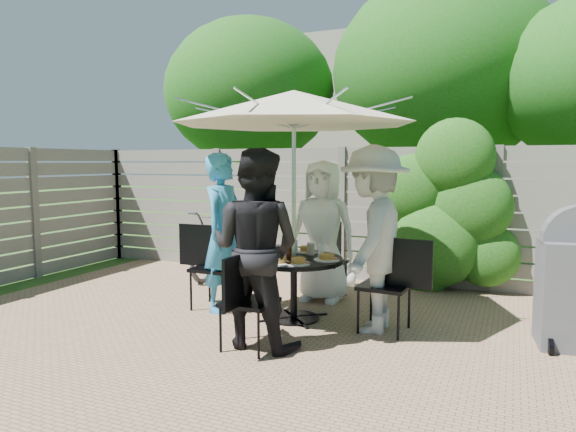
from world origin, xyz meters
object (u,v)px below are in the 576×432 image
at_px(patio_table, 294,277).
at_px(chair_left, 214,284).
at_px(person_back, 322,231).
at_px(coffee_cup, 311,249).
at_px(glass_left, 267,251).
at_px(glass_right, 321,251).
at_px(chair_right, 386,305).
at_px(plate_back, 307,250).
at_px(person_right, 373,240).
at_px(person_left, 224,233).
at_px(plate_extra, 298,262).
at_px(plate_front, 279,261).
at_px(syrup_jug, 290,249).
at_px(plate_right, 327,258).
at_px(umbrella, 294,108).
at_px(chair_back, 326,276).
at_px(plate_left, 263,253).
at_px(bicycle, 226,242).
at_px(person_front, 256,249).
at_px(glass_back, 295,246).
at_px(chair_front, 249,321).

relative_size(patio_table, chair_left, 1.08).
relative_size(person_back, coffee_cup, 13.88).
distance_m(glass_left, glass_right, 0.56).
bearing_deg(chair_right, glass_left, 7.88).
relative_size(plate_back, glass_right, 1.86).
bearing_deg(person_right, person_left, -90.00).
xyz_separation_m(chair_right, plate_extra, (-0.79, -0.29, 0.41)).
bearing_deg(plate_front, syrup_jug, 97.66).
xyz_separation_m(chair_left, plate_right, (1.33, -0.01, 0.40)).
bearing_deg(umbrella, chair_back, 89.24).
height_order(chair_back, plate_front, chair_back).
xyz_separation_m(plate_left, plate_front, (0.36, -0.36, 0.00)).
relative_size(plate_back, glass_left, 1.86).
bearing_deg(bicycle, chair_right, -32.39).
distance_m(person_back, chair_left, 1.39).
height_order(patio_table, plate_extra, plate_extra).
height_order(patio_table, chair_left, chair_left).
height_order(plate_back, coffee_cup, coffee_cup).
xyz_separation_m(patio_table, glass_left, (-0.26, -0.10, 0.27)).
relative_size(plate_back, plate_front, 1.00).
bearing_deg(coffee_cup, person_front, -96.11).
bearing_deg(person_left, person_front, -135.00).
bearing_deg(chair_right, person_right, 2.67).
xyz_separation_m(person_right, coffee_cup, (-0.73, 0.23, -0.18)).
height_order(person_front, bicycle, person_front).
xyz_separation_m(person_left, syrup_jug, (0.77, 0.04, -0.13)).
height_order(glass_right, bicycle, bicycle).
height_order(person_left, plate_extra, person_left).
xyz_separation_m(person_left, person_front, (0.82, -0.84, 0.01)).
bearing_deg(glass_back, plate_back, 43.07).
distance_m(glass_back, coffee_cup, 0.21).
bearing_deg(syrup_jug, chair_left, -177.47).
xyz_separation_m(plate_left, bicycle, (-1.41, 1.61, -0.21)).
height_order(person_right, coffee_cup, person_right).
xyz_separation_m(chair_front, syrup_jug, (-0.05, 1.02, 0.48)).
xyz_separation_m(plate_left, plate_extra, (0.54, -0.31, 0.00)).
xyz_separation_m(umbrella, plate_back, (0.00, 0.36, -1.49)).
bearing_deg(umbrella, plate_back, 89.33).
height_order(chair_back, glass_left, chair_back).
bearing_deg(bicycle, plate_front, -49.85).
distance_m(umbrella, coffee_cup, 1.48).
bearing_deg(plate_front, chair_right, 19.73).
relative_size(umbrella, plate_left, 9.44).
bearing_deg(plate_right, patio_table, 179.33).
bearing_deg(plate_extra, chair_right, 20.18).
height_order(person_back, chair_right, person_back).
height_order(person_left, person_front, person_front).
bearing_deg(chair_left, patio_table, -2.51).
distance_m(patio_table, glass_back, 0.39).
bearing_deg(bicycle, plate_back, -36.95).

